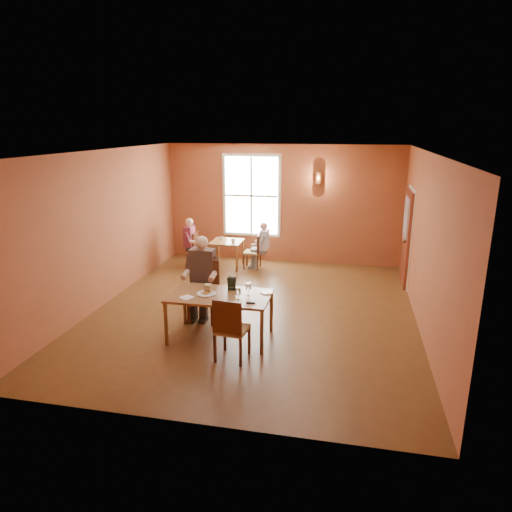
% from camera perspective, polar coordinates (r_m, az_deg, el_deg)
% --- Properties ---
extents(ground, '(6.00, 7.00, 0.01)m').
position_cam_1_polar(ground, '(8.83, -0.27, -6.92)').
color(ground, brown).
rests_on(ground, ground).
extents(wall_back, '(6.00, 0.04, 3.00)m').
position_cam_1_polar(wall_back, '(11.74, 3.33, 6.48)').
color(wall_back, brown).
rests_on(wall_back, ground).
extents(wall_front, '(6.00, 0.04, 3.00)m').
position_cam_1_polar(wall_front, '(5.14, -8.53, -6.34)').
color(wall_front, brown).
rests_on(wall_front, ground).
extents(wall_left, '(0.04, 7.00, 3.00)m').
position_cam_1_polar(wall_left, '(9.44, -18.42, 3.33)').
color(wall_left, brown).
rests_on(wall_left, ground).
extents(wall_right, '(0.04, 7.00, 3.00)m').
position_cam_1_polar(wall_right, '(8.28, 20.47, 1.44)').
color(wall_right, brown).
rests_on(wall_right, ground).
extents(ceiling, '(6.00, 7.00, 0.04)m').
position_cam_1_polar(ceiling, '(8.14, -0.30, 12.92)').
color(ceiling, white).
rests_on(ceiling, wall_back).
extents(window, '(1.36, 0.10, 1.96)m').
position_cam_1_polar(window, '(11.80, -0.57, 7.54)').
color(window, white).
rests_on(window, wall_back).
extents(door, '(0.12, 1.04, 2.10)m').
position_cam_1_polar(door, '(10.59, 18.21, 2.17)').
color(door, maroon).
rests_on(door, ground).
extents(wall_sconce, '(0.16, 0.16, 0.28)m').
position_cam_1_polar(wall_sconce, '(11.44, 7.83, 9.66)').
color(wall_sconce, brown).
rests_on(wall_sconce, wall_back).
extents(main_table, '(1.65, 0.93, 0.77)m').
position_cam_1_polar(main_table, '(7.65, -4.49, -7.56)').
color(main_table, brown).
rests_on(main_table, ground).
extents(chair_diner_main, '(0.48, 0.48, 1.09)m').
position_cam_1_polar(chair_diner_main, '(8.31, -6.59, -4.49)').
color(chair_diner_main, '#582513').
rests_on(chair_diner_main, ground).
extents(diner_main, '(0.58, 0.58, 1.46)m').
position_cam_1_polar(diner_main, '(8.22, -6.69, -3.35)').
color(diner_main, black).
rests_on(diner_main, ground).
extents(chair_empty, '(0.49, 0.49, 1.01)m').
position_cam_1_polar(chair_empty, '(6.96, -3.00, -8.95)').
color(chair_empty, brown).
rests_on(chair_empty, ground).
extents(plate_food, '(0.32, 0.32, 0.04)m').
position_cam_1_polar(plate_food, '(7.53, -6.24, -4.65)').
color(plate_food, silver).
rests_on(plate_food, main_table).
extents(sandwich, '(0.11, 0.10, 0.12)m').
position_cam_1_polar(sandwich, '(7.59, -6.02, -4.13)').
color(sandwich, tan).
rests_on(sandwich, main_table).
extents(goblet_a, '(0.09, 0.09, 0.22)m').
position_cam_1_polar(goblet_a, '(7.46, -0.96, -4.05)').
color(goblet_a, white).
rests_on(goblet_a, main_table).
extents(goblet_c, '(0.09, 0.09, 0.20)m').
position_cam_1_polar(goblet_c, '(7.24, -2.24, -4.76)').
color(goblet_c, white).
rests_on(goblet_c, main_table).
extents(menu_stand, '(0.15, 0.09, 0.23)m').
position_cam_1_polar(menu_stand, '(7.66, -3.06, -3.46)').
color(menu_stand, black).
rests_on(menu_stand, main_table).
extents(knife, '(0.20, 0.06, 0.00)m').
position_cam_1_polar(knife, '(7.28, -5.22, -5.52)').
color(knife, silver).
rests_on(knife, main_table).
extents(napkin, '(0.25, 0.25, 0.01)m').
position_cam_1_polar(napkin, '(7.44, -8.66, -5.14)').
color(napkin, white).
rests_on(napkin, main_table).
extents(side_plate, '(0.24, 0.24, 0.02)m').
position_cam_1_polar(side_plate, '(7.56, 1.37, -4.57)').
color(side_plate, white).
rests_on(side_plate, main_table).
extents(sunglasses, '(0.14, 0.06, 0.02)m').
position_cam_1_polar(sunglasses, '(7.13, -0.67, -5.88)').
color(sunglasses, black).
rests_on(sunglasses, main_table).
extents(second_table, '(0.75, 0.75, 0.66)m').
position_cam_1_polar(second_table, '(11.47, -3.64, 0.27)').
color(second_table, brown).
rests_on(second_table, ground).
extents(chair_diner_white, '(0.38, 0.38, 0.87)m').
position_cam_1_polar(chair_diner_white, '(11.29, -0.47, 0.59)').
color(chair_diner_white, '#412111').
rests_on(chair_diner_white, ground).
extents(diner_white, '(0.45, 0.45, 1.12)m').
position_cam_1_polar(diner_white, '(11.26, -0.32, 1.20)').
color(diner_white, white).
rests_on(diner_white, ground).
extents(chair_diner_maroon, '(0.37, 0.37, 0.84)m').
position_cam_1_polar(chair_diner_maroon, '(11.64, -6.74, 0.87)').
color(chair_diner_maroon, brown).
rests_on(chair_diner_maroon, ground).
extents(diner_maroon, '(0.47, 0.47, 1.18)m').
position_cam_1_polar(diner_maroon, '(11.60, -6.91, 1.68)').
color(diner_maroon, maroon).
rests_on(diner_maroon, ground).
extents(cup_a, '(0.11, 0.11, 0.08)m').
position_cam_1_polar(cup_a, '(11.24, -2.87, 1.92)').
color(cup_a, white).
rests_on(cup_a, second_table).
extents(cup_b, '(0.10, 0.10, 0.08)m').
position_cam_1_polar(cup_b, '(11.53, -4.33, 2.25)').
color(cup_b, silver).
rests_on(cup_b, second_table).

